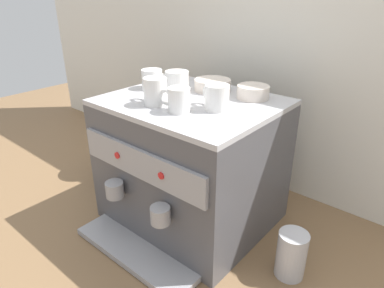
{
  "coord_description": "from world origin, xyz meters",
  "views": [
    {
      "loc": [
        0.66,
        -0.78,
        0.76
      ],
      "look_at": [
        0.0,
        0.0,
        0.28
      ],
      "focal_mm": 31.95,
      "sensor_mm": 36.0,
      "label": 1
    }
  ],
  "objects_px": {
    "espresso_machine": "(191,163)",
    "ceramic_cup_1": "(216,97)",
    "ceramic_cup_3": "(178,100)",
    "ceramic_cup_4": "(177,81)",
    "ceramic_bowl_0": "(253,92)",
    "ceramic_bowl_1": "(212,85)",
    "milk_pitcher": "(291,254)",
    "ceramic_cup_0": "(155,91)",
    "ceramic_cup_2": "(153,79)",
    "coffee_grinder": "(119,134)"
  },
  "relations": [
    {
      "from": "espresso_machine",
      "to": "ceramic_cup_1",
      "type": "xyz_separation_m",
      "value": [
        0.11,
        -0.02,
        0.26
      ]
    },
    {
      "from": "espresso_machine",
      "to": "ceramic_cup_3",
      "type": "distance_m",
      "value": 0.28
    },
    {
      "from": "ceramic_cup_3",
      "to": "ceramic_cup_4",
      "type": "height_order",
      "value": "ceramic_cup_3"
    },
    {
      "from": "ceramic_cup_1",
      "to": "ceramic_bowl_0",
      "type": "relative_size",
      "value": 1.05
    },
    {
      "from": "ceramic_bowl_1",
      "to": "milk_pitcher",
      "type": "bearing_deg",
      "value": -20.89
    },
    {
      "from": "ceramic_cup_4",
      "to": "ceramic_cup_0",
      "type": "bearing_deg",
      "value": -71.35
    },
    {
      "from": "ceramic_cup_3",
      "to": "ceramic_cup_4",
      "type": "xyz_separation_m",
      "value": [
        -0.15,
        0.16,
        -0.0
      ]
    },
    {
      "from": "ceramic_cup_2",
      "to": "coffee_grinder",
      "type": "relative_size",
      "value": 0.29
    },
    {
      "from": "ceramic_cup_1",
      "to": "ceramic_cup_3",
      "type": "height_order",
      "value": "ceramic_cup_1"
    },
    {
      "from": "ceramic_cup_1",
      "to": "ceramic_cup_4",
      "type": "height_order",
      "value": "ceramic_cup_1"
    },
    {
      "from": "ceramic_cup_1",
      "to": "ceramic_cup_4",
      "type": "distance_m",
      "value": 0.23
    },
    {
      "from": "ceramic_cup_2",
      "to": "ceramic_cup_4",
      "type": "xyz_separation_m",
      "value": [
        0.08,
        0.04,
        0.0
      ]
    },
    {
      "from": "espresso_machine",
      "to": "ceramic_bowl_1",
      "type": "xyz_separation_m",
      "value": [
        -0.01,
        0.13,
        0.24
      ]
    },
    {
      "from": "ceramic_cup_3",
      "to": "ceramic_cup_4",
      "type": "distance_m",
      "value": 0.21
    },
    {
      "from": "ceramic_bowl_1",
      "to": "milk_pitcher",
      "type": "height_order",
      "value": "ceramic_bowl_1"
    },
    {
      "from": "ceramic_cup_1",
      "to": "ceramic_cup_0",
      "type": "bearing_deg",
      "value": -153.77
    },
    {
      "from": "ceramic_cup_2",
      "to": "ceramic_cup_3",
      "type": "height_order",
      "value": "ceramic_cup_3"
    },
    {
      "from": "espresso_machine",
      "to": "ceramic_cup_3",
      "type": "height_order",
      "value": "ceramic_cup_3"
    },
    {
      "from": "ceramic_bowl_1",
      "to": "espresso_machine",
      "type": "bearing_deg",
      "value": -83.57
    },
    {
      "from": "ceramic_cup_4",
      "to": "ceramic_bowl_1",
      "type": "bearing_deg",
      "value": 38.84
    },
    {
      "from": "ceramic_cup_2",
      "to": "ceramic_cup_3",
      "type": "distance_m",
      "value": 0.25
    },
    {
      "from": "ceramic_cup_0",
      "to": "ceramic_cup_1",
      "type": "xyz_separation_m",
      "value": [
        0.16,
        0.08,
        -0.0
      ]
    },
    {
      "from": "ceramic_cup_0",
      "to": "coffee_grinder",
      "type": "relative_size",
      "value": 0.3
    },
    {
      "from": "ceramic_bowl_0",
      "to": "ceramic_cup_3",
      "type": "bearing_deg",
      "value": -111.29
    },
    {
      "from": "ceramic_bowl_1",
      "to": "ceramic_cup_3",
      "type": "bearing_deg",
      "value": -76.81
    },
    {
      "from": "ceramic_bowl_0",
      "to": "coffee_grinder",
      "type": "xyz_separation_m",
      "value": [
        -0.58,
        -0.09,
        -0.27
      ]
    },
    {
      "from": "coffee_grinder",
      "to": "ceramic_cup_3",
      "type": "bearing_deg",
      "value": -17.23
    },
    {
      "from": "espresso_machine",
      "to": "ceramic_cup_3",
      "type": "bearing_deg",
      "value": -68.9
    },
    {
      "from": "ceramic_cup_0",
      "to": "milk_pitcher",
      "type": "distance_m",
      "value": 0.61
    },
    {
      "from": "ceramic_cup_4",
      "to": "coffee_grinder",
      "type": "height_order",
      "value": "ceramic_cup_4"
    },
    {
      "from": "ceramic_cup_1",
      "to": "ceramic_cup_2",
      "type": "relative_size",
      "value": 1.0
    },
    {
      "from": "ceramic_bowl_0",
      "to": "ceramic_bowl_1",
      "type": "relative_size",
      "value": 0.83
    },
    {
      "from": "ceramic_bowl_0",
      "to": "ceramic_bowl_1",
      "type": "distance_m",
      "value": 0.15
    },
    {
      "from": "ceramic_bowl_1",
      "to": "ceramic_cup_4",
      "type": "bearing_deg",
      "value": -141.16
    },
    {
      "from": "ceramic_cup_1",
      "to": "milk_pitcher",
      "type": "bearing_deg",
      "value": -1.85
    },
    {
      "from": "espresso_machine",
      "to": "ceramic_cup_4",
      "type": "height_order",
      "value": "ceramic_cup_4"
    },
    {
      "from": "ceramic_cup_2",
      "to": "ceramic_cup_4",
      "type": "relative_size",
      "value": 1.08
    },
    {
      "from": "ceramic_cup_3",
      "to": "coffee_grinder",
      "type": "relative_size",
      "value": 0.28
    },
    {
      "from": "ceramic_cup_3",
      "to": "ceramic_bowl_0",
      "type": "distance_m",
      "value": 0.26
    },
    {
      "from": "ceramic_bowl_0",
      "to": "ceramic_bowl_1",
      "type": "height_order",
      "value": "ceramic_bowl_0"
    },
    {
      "from": "ceramic_cup_1",
      "to": "milk_pitcher",
      "type": "distance_m",
      "value": 0.49
    },
    {
      "from": "ceramic_cup_1",
      "to": "ceramic_bowl_1",
      "type": "xyz_separation_m",
      "value": [
        -0.12,
        0.15,
        -0.02
      ]
    },
    {
      "from": "ceramic_cup_0",
      "to": "ceramic_cup_4",
      "type": "relative_size",
      "value": 1.12
    },
    {
      "from": "ceramic_cup_2",
      "to": "ceramic_cup_3",
      "type": "xyz_separation_m",
      "value": [
        0.22,
        -0.12,
        0.0
      ]
    },
    {
      "from": "coffee_grinder",
      "to": "milk_pitcher",
      "type": "relative_size",
      "value": 2.54
    },
    {
      "from": "ceramic_cup_0",
      "to": "ceramic_cup_3",
      "type": "bearing_deg",
      "value": -1.96
    },
    {
      "from": "ceramic_cup_1",
      "to": "espresso_machine",
      "type": "bearing_deg",
      "value": 170.36
    },
    {
      "from": "ceramic_cup_1",
      "to": "ceramic_cup_3",
      "type": "bearing_deg",
      "value": -129.35
    },
    {
      "from": "ceramic_bowl_1",
      "to": "coffee_grinder",
      "type": "height_order",
      "value": "ceramic_bowl_1"
    },
    {
      "from": "ceramic_cup_1",
      "to": "coffee_grinder",
      "type": "xyz_separation_m",
      "value": [
        -0.55,
        0.07,
        -0.29
      ]
    }
  ]
}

